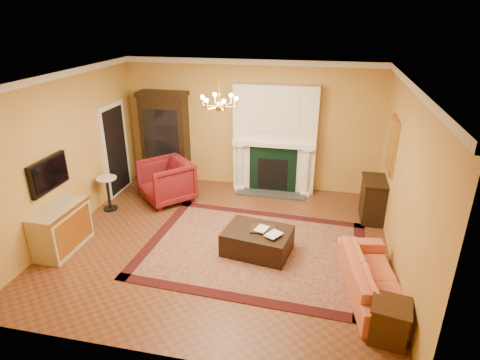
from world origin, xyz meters
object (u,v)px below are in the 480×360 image
(pedestal_table, at_px, (108,191))
(coral_sofa, at_px, (375,272))
(china_cabinet, at_px, (166,140))
(commode, at_px, (61,229))
(end_table, at_px, (389,322))
(leather_ottoman, at_px, (257,241))
(console_table, at_px, (373,200))
(wingback_armchair, at_px, (166,179))

(pedestal_table, xyz_separation_m, coral_sofa, (5.31, -1.72, -0.05))
(china_cabinet, xyz_separation_m, coral_sofa, (4.64, -3.44, -0.70))
(commode, distance_m, end_table, 5.55)
(pedestal_table, relative_size, leather_ottoman, 0.66)
(end_table, bearing_deg, coral_sofa, 97.11)
(coral_sofa, distance_m, leather_ottoman, 2.05)
(coral_sofa, distance_m, console_table, 2.47)
(coral_sofa, height_order, leather_ottoman, coral_sofa)
(china_cabinet, xyz_separation_m, leather_ottoman, (2.74, -2.68, -0.85))
(commode, height_order, console_table, console_table)
(pedestal_table, height_order, end_table, pedestal_table)
(end_table, xyz_separation_m, leather_ottoman, (-2.02, 1.66, -0.04))
(commode, distance_m, leather_ottoman, 3.49)
(end_table, distance_m, console_table, 3.37)
(wingback_armchair, relative_size, console_table, 1.22)
(commode, height_order, leather_ottoman, commode)
(pedestal_table, distance_m, commode, 1.59)
(pedestal_table, height_order, coral_sofa, coral_sofa)
(pedestal_table, bearing_deg, leather_ottoman, -15.81)
(pedestal_table, relative_size, end_table, 1.41)
(coral_sofa, bearing_deg, leather_ottoman, 59.14)
(coral_sofa, bearing_deg, console_table, -13.33)
(wingback_armchair, height_order, commode, wingback_armchair)
(commode, distance_m, coral_sofa, 5.34)
(end_table, bearing_deg, console_table, 88.98)
(wingback_armchair, xyz_separation_m, pedestal_table, (-1.04, -0.69, -0.08))
(commode, relative_size, end_table, 2.07)
(china_cabinet, relative_size, wingback_armchair, 2.08)
(wingback_armchair, relative_size, pedestal_table, 1.39)
(end_table, relative_size, console_table, 0.62)
(coral_sofa, bearing_deg, china_cabinet, 44.18)
(pedestal_table, xyz_separation_m, commode, (-0.03, -1.59, -0.03))
(pedestal_table, bearing_deg, wingback_armchair, 33.50)
(coral_sofa, xyz_separation_m, leather_ottoman, (-1.91, 0.75, -0.15))
(commode, bearing_deg, pedestal_table, 89.02)
(wingback_armchair, relative_size, commode, 0.95)
(wingback_armchair, distance_m, end_table, 5.49)
(wingback_armchair, bearing_deg, leather_ottoman, 7.98)
(pedestal_table, bearing_deg, coral_sofa, -17.91)
(end_table, relative_size, leather_ottoman, 0.46)
(leather_ottoman, bearing_deg, wingback_armchair, 154.12)
(leather_ottoman, bearing_deg, end_table, -30.24)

